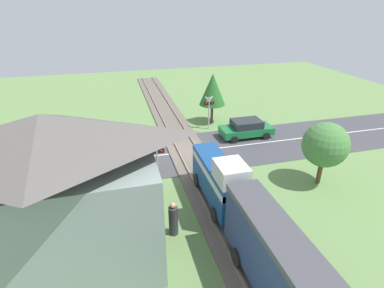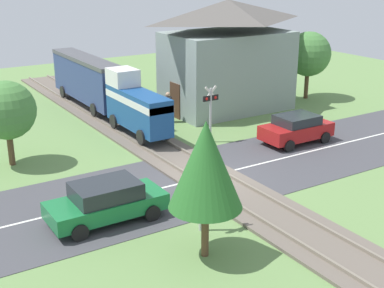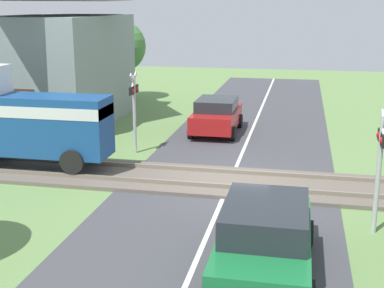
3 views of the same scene
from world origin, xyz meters
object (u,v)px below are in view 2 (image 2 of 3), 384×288
car_far_side (296,128)px  crossing_signal_west_approach (201,180)px  crossing_signal_east_approach (211,106)px  pedestrian_by_station (168,109)px  train (103,87)px  car_near_crossing (106,201)px  station_building (227,57)px

car_far_side → crossing_signal_west_approach: (-9.31, -5.32, 1.13)m
crossing_signal_west_approach → crossing_signal_east_approach: size_ratio=1.00×
car_far_side → pedestrian_by_station: 7.67m
crossing_signal_west_approach → pedestrian_by_station: (5.59, 12.02, -1.09)m
crossing_signal_east_approach → pedestrian_by_station: 4.40m
car_far_side → pedestrian_by_station: size_ratio=2.10×
train → car_far_side: (6.49, -9.52, -1.10)m
crossing_signal_west_approach → car_near_crossing: bearing=135.0°
crossing_signal_east_approach → station_building: bearing=47.2°
car_near_crossing → crossing_signal_west_approach: size_ratio=1.42×
crossing_signal_east_approach → pedestrian_by_station: size_ratio=1.66×
station_building → pedestrian_by_station: station_building is taller
car_near_crossing → crossing_signal_west_approach: 3.63m
crossing_signal_west_approach → crossing_signal_east_approach: same height
train → pedestrian_by_station: train is taller
car_far_side → crossing_signal_west_approach: 10.78m
car_far_side → station_building: bearing=83.5°
train → pedestrian_by_station: (2.77, -2.81, -1.06)m
crossing_signal_east_approach → pedestrian_by_station: crossing_signal_east_approach is taller
station_building → pedestrian_by_station: (-4.55, -0.59, -2.45)m
car_near_crossing → station_building: station_building is taller
car_near_crossing → pedestrian_by_station: bearing=50.0°
car_far_side → crossing_signal_west_approach: bearing=-150.3°
pedestrian_by_station → station_building: bearing=7.4°
crossing_signal_east_approach → station_building: size_ratio=0.37×
car_near_crossing → pedestrian_by_station: pedestrian_by_station is taller
crossing_signal_east_approach → train: bearing=111.8°
train → car_near_crossing: bearing=-113.0°
crossing_signal_west_approach → pedestrian_by_station: bearing=65.0°
car_near_crossing → car_far_side: bearing=13.8°
train → station_building: bearing=-16.9°
station_building → car_near_crossing: bearing=-141.0°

